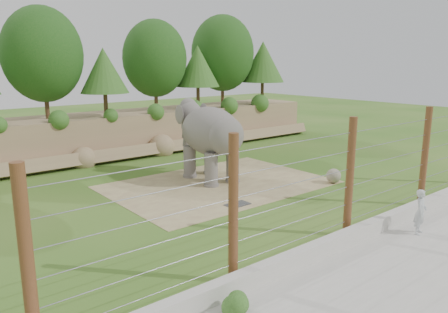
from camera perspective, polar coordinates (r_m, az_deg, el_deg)
ground at (r=18.22m, az=4.00°, el=-5.97°), size 90.00×90.00×0.00m
back_embankment at (r=28.21m, az=-13.04°, el=8.49°), size 30.00×5.52×8.77m
dirt_patch at (r=20.69m, az=-0.68°, el=-3.65°), size 10.00×7.00×0.02m
drain_grate at (r=17.81m, az=1.78°, el=-6.26°), size 1.00×0.60×0.03m
elephant at (r=21.11m, az=-1.77°, el=1.88°), size 2.37×4.79×3.76m
stone_ball at (r=21.44m, az=14.12°, el=-2.47°), size 0.70×0.70×0.70m
retaining_wall at (r=15.11m, az=17.27°, el=-9.46°), size 26.00×0.35×0.50m
walkway at (r=14.32m, az=24.01°, el=-12.32°), size 26.00×4.00×0.01m
barrier_fence at (r=14.84m, az=16.10°, el=-2.67°), size 20.26×0.26×4.00m
walkway_shrub at (r=10.48m, az=1.81°, el=-18.60°), size 0.65×0.65×0.65m
zookeeper at (r=16.15m, az=24.29°, el=-6.59°), size 0.64×0.51×1.54m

